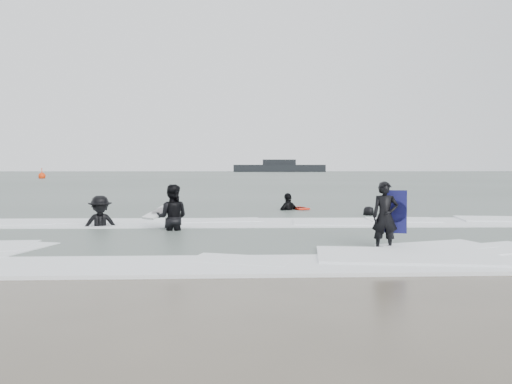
{
  "coord_description": "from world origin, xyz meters",
  "views": [
    {
      "loc": [
        -0.37,
        -9.73,
        1.87
      ],
      "look_at": [
        0.0,
        5.0,
        1.1
      ],
      "focal_mm": 35.0,
      "sensor_mm": 36.0,
      "label": 1
    }
  ],
  "objects_px": {
    "surfer_right_near": "(288,211)",
    "vessel_horizon": "(279,167)",
    "surfer_centre": "(385,251)",
    "surfer_breaker": "(100,229)",
    "surfer_right_far": "(369,217)",
    "surfer_wading": "(172,232)",
    "buoy": "(42,176)"
  },
  "relations": [
    {
      "from": "surfer_right_near",
      "to": "vessel_horizon",
      "type": "distance_m",
      "value": 130.73
    },
    {
      "from": "surfer_centre",
      "to": "vessel_horizon",
      "type": "distance_m",
      "value": 140.22
    },
    {
      "from": "surfer_breaker",
      "to": "surfer_right_far",
      "type": "bearing_deg",
      "value": 2.37
    },
    {
      "from": "vessel_horizon",
      "to": "surfer_right_near",
      "type": "bearing_deg",
      "value": -93.92
    },
    {
      "from": "surfer_wading",
      "to": "vessel_horizon",
      "type": "bearing_deg",
      "value": -93.35
    },
    {
      "from": "surfer_wading",
      "to": "surfer_right_far",
      "type": "bearing_deg",
      "value": -146.64
    },
    {
      "from": "surfer_breaker",
      "to": "buoy",
      "type": "relative_size",
      "value": 1.12
    },
    {
      "from": "surfer_wading",
      "to": "surfer_right_near",
      "type": "distance_m",
      "value": 7.4
    },
    {
      "from": "surfer_breaker",
      "to": "surfer_centre",
      "type": "bearing_deg",
      "value": -46.74
    },
    {
      "from": "surfer_centre",
      "to": "surfer_right_near",
      "type": "bearing_deg",
      "value": 103.38
    },
    {
      "from": "surfer_right_near",
      "to": "buoy",
      "type": "relative_size",
      "value": 1.16
    },
    {
      "from": "surfer_centre",
      "to": "surfer_breaker",
      "type": "height_order",
      "value": "surfer_breaker"
    },
    {
      "from": "surfer_breaker",
      "to": "surfer_right_far",
      "type": "height_order",
      "value": "surfer_breaker"
    },
    {
      "from": "buoy",
      "to": "vessel_horizon",
      "type": "relative_size",
      "value": 0.06
    },
    {
      "from": "surfer_breaker",
      "to": "vessel_horizon",
      "type": "height_order",
      "value": "vessel_horizon"
    },
    {
      "from": "surfer_right_far",
      "to": "buoy",
      "type": "bearing_deg",
      "value": -104.62
    },
    {
      "from": "surfer_right_near",
      "to": "surfer_right_far",
      "type": "distance_m",
      "value": 3.56
    },
    {
      "from": "surfer_breaker",
      "to": "surfer_right_near",
      "type": "xyz_separation_m",
      "value": [
        6.11,
        5.6,
        0.0
      ]
    },
    {
      "from": "surfer_right_near",
      "to": "buoy",
      "type": "height_order",
      "value": "buoy"
    },
    {
      "from": "surfer_centre",
      "to": "surfer_breaker",
      "type": "xyz_separation_m",
      "value": [
        -7.38,
        3.99,
        0.0
      ]
    },
    {
      "from": "surfer_wading",
      "to": "buoy",
      "type": "distance_m",
      "value": 64.65
    },
    {
      "from": "surfer_wading",
      "to": "surfer_right_near",
      "type": "bearing_deg",
      "value": -119.65
    },
    {
      "from": "surfer_breaker",
      "to": "buoy",
      "type": "xyz_separation_m",
      "value": [
        -24.92,
        57.98,
        0.42
      ]
    },
    {
      "from": "surfer_right_near",
      "to": "vessel_horizon",
      "type": "height_order",
      "value": "vessel_horizon"
    },
    {
      "from": "surfer_right_far",
      "to": "surfer_right_near",
      "type": "bearing_deg",
      "value": -85.34
    },
    {
      "from": "surfer_breaker",
      "to": "surfer_right_near",
      "type": "bearing_deg",
      "value": 24.17
    },
    {
      "from": "surfer_centre",
      "to": "vessel_horizon",
      "type": "xyz_separation_m",
      "value": [
        7.66,
        140.0,
        1.4
      ]
    },
    {
      "from": "surfer_centre",
      "to": "surfer_right_far",
      "type": "bearing_deg",
      "value": 84.29
    },
    {
      "from": "surfer_wading",
      "to": "surfer_centre",
      "type": "bearing_deg",
      "value": 149.41
    },
    {
      "from": "surfer_breaker",
      "to": "surfer_right_far",
      "type": "relative_size",
      "value": 1.2
    },
    {
      "from": "surfer_centre",
      "to": "surfer_breaker",
      "type": "relative_size",
      "value": 0.84
    },
    {
      "from": "surfer_wading",
      "to": "surfer_right_near",
      "type": "xyz_separation_m",
      "value": [
        3.88,
        6.3,
        0.0
      ]
    }
  ]
}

